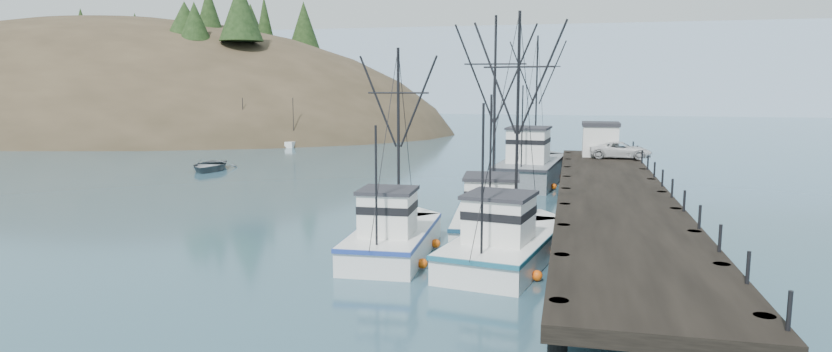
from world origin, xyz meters
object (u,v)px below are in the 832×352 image
Objects in this scene: motorboat at (209,170)px; trawler_far at (492,216)px; trawler_near at (509,242)px; work_vessel at (532,167)px; pier_shed at (600,139)px; pier at (613,195)px; trawler_mid at (395,236)px; pickup_truck at (621,150)px.

trawler_far is at bearing -47.60° from motorboat.
trawler_far reaches higher than trawler_near.
work_vessel is 4.51× the size of pier_shed.
trawler_mid reaches higher than pier.
trawler_near is 2.39× the size of pickup_truck.
trawler_near is 0.97× the size of trawler_far.
work_vessel is (-5.44, 15.51, -0.46)m from pier.
trawler_far is (-6.44, -3.29, -0.87)m from pier.
trawler_far is at bearing -152.95° from pier.
trawler_far is at bearing -93.04° from work_vessel.
trawler_near reaches higher than pier.
work_vessel is at bearing -155.20° from pier_shed.
work_vessel is 29.55m from motorboat.
motorboat is (-34.91, -2.27, -3.42)m from pier_shed.
pier_shed is at bearing -10.18° from motorboat.
pickup_truck reaches higher than pier.
trawler_near is at bearing -100.50° from pier_shed.
pier_shed is at bearing 47.08° from pickup_truck.
pickup_truck is 36.56m from motorboat.
trawler_far reaches higher than pier.
work_vessel is 6.33m from pier_shed.
pier_shed is 0.66× the size of pickup_truck.
trawler_far reaches higher than trawler_mid.
trawler_near reaches higher than pier_shed.
trawler_mid is 24.93m from work_vessel.
pickup_truck is at bearing 68.13° from trawler_far.
work_vessel is at bearing 91.00° from trawler_near.
trawler_mid is 3.11× the size of pier_shed.
work_vessel reaches higher than motorboat.
pier is at bearing 176.32° from pickup_truck.
pier is 9.14× the size of pickup_truck.
work_vessel is at bearing 109.32° from pier.
pier_shed is (-0.05, 18.00, 1.73)m from pier.
trawler_near is at bearing 167.08° from pickup_truck.
work_vessel reaches higher than pier.
pickup_truck is 0.82× the size of motorboat.
pickup_truck is at bearing 84.80° from pier.
trawler_far reaches higher than pickup_truck.
trawler_near is (-5.01, -8.81, -0.87)m from pier.
trawler_near is at bearing 1.25° from trawler_mid.
trawler_far is at bearing -106.71° from pier_shed.
pier is 3.69× the size of trawler_far.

